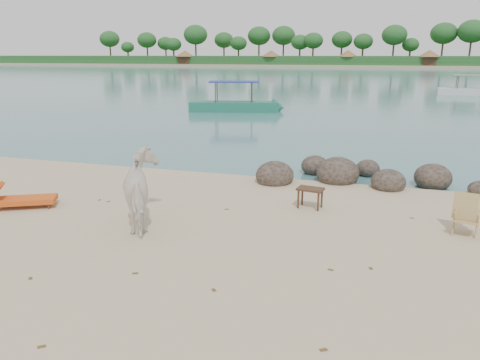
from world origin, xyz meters
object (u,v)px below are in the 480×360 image
object	(u,v)px
lounge_chair	(25,198)
boat_near	(234,86)
deck_chair	(466,217)
boulders	(352,176)
side_table	(310,199)
cow	(144,190)

from	to	relation	value
lounge_chair	boat_near	distance (m)	20.60
deck_chair	boulders	bearing A→B (deg)	137.65
side_table	boat_near	distance (m)	20.21
side_table	lounge_chair	size ratio (longest dim) A/B	0.35
cow	side_table	world-z (taller)	cow
deck_chair	boat_near	size ratio (longest dim) A/B	0.12
boat_near	boulders	bearing A→B (deg)	-75.82
side_table	cow	bearing A→B (deg)	-137.02
lounge_chair	cow	bearing A→B (deg)	-31.68
side_table	lounge_chair	world-z (taller)	lounge_chair
cow	boulders	bearing A→B (deg)	-162.02
boulders	side_table	bearing A→B (deg)	-105.56
boulders	side_table	size ratio (longest dim) A/B	10.40
boulders	side_table	xyz separation A→B (m)	(-0.78, -2.79, 0.06)
side_table	boat_near	bearing A→B (deg)	121.77
boulders	lounge_chair	xyz separation A→B (m)	(-7.27, -4.71, 0.08)
cow	lounge_chair	world-z (taller)	cow
deck_chair	cow	bearing A→B (deg)	-155.13
cow	side_table	bearing A→B (deg)	-179.27
side_table	deck_chair	xyz separation A→B (m)	(3.25, -0.79, 0.16)
side_table	lounge_chair	distance (m)	6.77
side_table	boulders	bearing A→B (deg)	83.44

